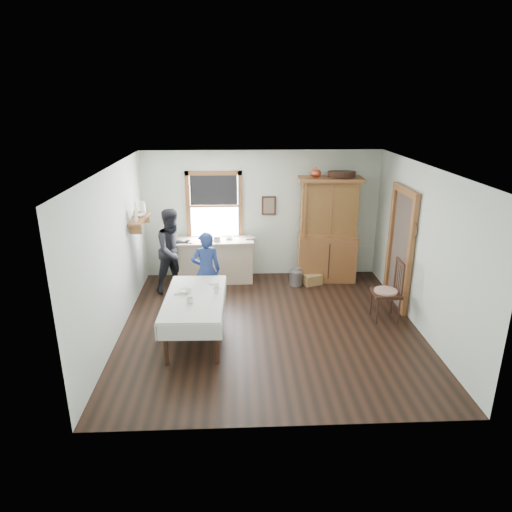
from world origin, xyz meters
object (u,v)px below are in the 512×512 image
(china_hutch, at_px, (328,230))
(pail, at_px, (296,278))
(wicker_basket, at_px, (312,279))
(woman_blue, at_px, (206,274))
(dining_table, at_px, (195,317))
(spindle_chair, at_px, (386,290))
(work_counter, at_px, (215,260))
(figure_dark, at_px, (174,253))

(china_hutch, height_order, pail, china_hutch)
(wicker_basket, xyz_separation_m, woman_blue, (-2.13, -1.03, 0.57))
(dining_table, relative_size, spindle_chair, 1.65)
(spindle_chair, height_order, pail, spindle_chair)
(work_counter, relative_size, spindle_chair, 1.45)
(work_counter, relative_size, woman_blue, 1.18)
(china_hutch, distance_m, dining_table, 3.62)
(pail, distance_m, wicker_basket, 0.35)
(work_counter, height_order, wicker_basket, work_counter)
(work_counter, bearing_deg, figure_dark, -153.62)
(pail, height_order, woman_blue, woman_blue)
(dining_table, bearing_deg, figure_dark, 105.87)
(dining_table, relative_size, woman_blue, 1.34)
(spindle_chair, height_order, woman_blue, woman_blue)
(dining_table, bearing_deg, work_counter, 84.68)
(spindle_chair, bearing_deg, pail, 132.62)
(figure_dark, bearing_deg, work_counter, -8.17)
(china_hutch, relative_size, dining_table, 1.21)
(dining_table, xyz_separation_m, pail, (1.91, 2.13, -0.21))
(work_counter, distance_m, woman_blue, 1.34)
(china_hutch, distance_m, wicker_basket, 1.08)
(woman_blue, bearing_deg, spindle_chair, 157.65)
(dining_table, height_order, woman_blue, woman_blue)
(china_hutch, height_order, figure_dark, china_hutch)
(pail, bearing_deg, spindle_chair, -50.10)
(work_counter, relative_size, figure_dark, 1.03)
(china_hutch, bearing_deg, spindle_chair, -66.95)
(spindle_chair, bearing_deg, woman_blue, 171.70)
(pail, xyz_separation_m, figure_dark, (-2.47, -0.14, 0.63))
(work_counter, bearing_deg, china_hutch, -2.85)
(figure_dark, bearing_deg, dining_table, -111.39)
(woman_blue, bearing_deg, figure_dark, -63.13)
(dining_table, relative_size, pail, 6.04)
(work_counter, xyz_separation_m, dining_table, (-0.23, -2.43, -0.09))
(pail, distance_m, figure_dark, 2.56)
(work_counter, height_order, spindle_chair, spindle_chair)
(dining_table, xyz_separation_m, spindle_chair, (3.27, 0.50, 0.19))
(wicker_basket, bearing_deg, dining_table, -136.41)
(woman_blue, xyz_separation_m, figure_dark, (-0.69, 0.88, 0.10))
(china_hutch, bearing_deg, work_counter, -176.44)
(work_counter, xyz_separation_m, wicker_basket, (2.03, -0.28, -0.35))
(work_counter, xyz_separation_m, pail, (1.68, -0.30, -0.31))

